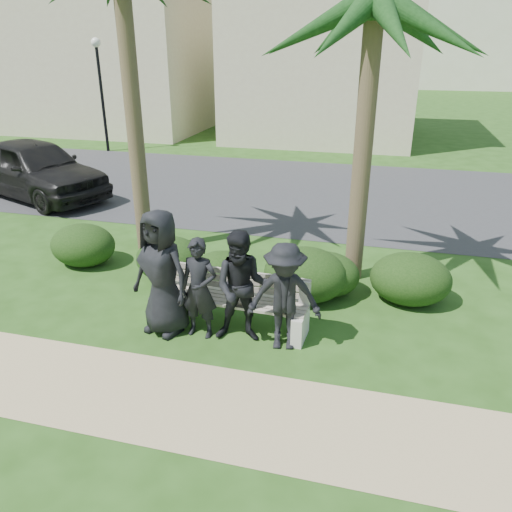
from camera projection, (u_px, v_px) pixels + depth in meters
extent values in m
plane|color=#244914|center=(229.00, 328.00, 7.73)|extent=(160.00, 160.00, 0.00)
cube|color=tan|center=(184.00, 402.00, 6.13)|extent=(30.00, 1.60, 0.01)
cube|color=#2D2D30|center=(310.00, 192.00, 14.85)|extent=(160.00, 8.00, 0.01)
cube|color=#C4B693|center=(109.00, 56.00, 25.18)|extent=(10.00, 8.00, 7.00)
cube|color=#C4B693|center=(326.00, 57.00, 22.61)|extent=(8.00, 8.00, 7.00)
cylinder|color=black|center=(103.00, 100.00, 19.73)|extent=(0.12, 0.12, 4.00)
sphere|color=white|center=(96.00, 42.00, 18.90)|extent=(0.36, 0.36, 0.36)
cube|color=#AAA18E|center=(228.00, 301.00, 7.59)|extent=(2.46, 0.68, 0.04)
cube|color=#AAA18E|center=(232.00, 279.00, 7.71)|extent=(2.43, 0.16, 0.28)
cube|color=beige|center=(160.00, 305.00, 7.95)|extent=(0.19, 0.57, 0.45)
cube|color=beige|center=(301.00, 324.00, 7.42)|extent=(0.19, 0.57, 0.45)
imported|color=black|center=(162.00, 273.00, 7.31)|extent=(1.08, 0.85, 1.93)
imported|color=black|center=(199.00, 289.00, 7.27)|extent=(0.58, 0.39, 1.54)
imported|color=black|center=(242.00, 288.00, 7.13)|extent=(0.92, 0.76, 1.70)
imported|color=black|center=(284.00, 297.00, 6.95)|extent=(1.12, 0.76, 1.61)
ellipsoid|color=black|center=(83.00, 244.00, 9.85)|extent=(1.29, 1.07, 0.84)
ellipsoid|color=black|center=(170.00, 258.00, 9.22)|extent=(1.28, 1.06, 0.83)
ellipsoid|color=black|center=(223.00, 270.00, 8.89)|extent=(1.08, 0.89, 0.70)
ellipsoid|color=black|center=(305.00, 273.00, 8.48)|extent=(1.44, 1.19, 0.94)
ellipsoid|color=black|center=(325.00, 273.00, 8.68)|extent=(1.19, 0.98, 0.78)
ellipsoid|color=black|center=(411.00, 277.00, 8.39)|extent=(1.35, 1.11, 0.88)
cylinder|color=brown|center=(134.00, 118.00, 9.58)|extent=(0.32, 0.32, 5.51)
cylinder|color=brown|center=(363.00, 154.00, 8.54)|extent=(0.32, 0.32, 4.64)
imported|color=black|center=(35.00, 169.00, 14.02)|extent=(5.22, 3.56, 1.65)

